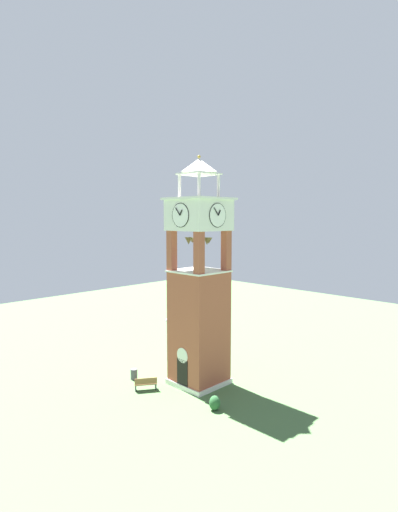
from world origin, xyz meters
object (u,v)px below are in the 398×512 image
object	(u,v)px
trash_bin	(134,374)
park_bench	(146,384)
clock_tower	(199,294)
lamp_post	(168,331)

from	to	relation	value
trash_bin	park_bench	bearing A→B (deg)	-15.10
clock_tower	trash_bin	xyz separation A→B (m)	(-4.08, -3.00, -6.38)
clock_tower	park_bench	bearing A→B (deg)	-116.76
lamp_post	trash_bin	bearing A→B (deg)	-75.24
clock_tower	lamp_post	xyz separation A→B (m)	(-5.24, 1.43, -4.14)
lamp_post	trash_bin	world-z (taller)	lamp_post
park_bench	clock_tower	bearing A→B (deg)	63.24
lamp_post	clock_tower	bearing A→B (deg)	-15.25
clock_tower	lamp_post	bearing A→B (deg)	164.75
clock_tower	park_bench	xyz separation A→B (m)	(-1.82, -3.61, -6.29)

